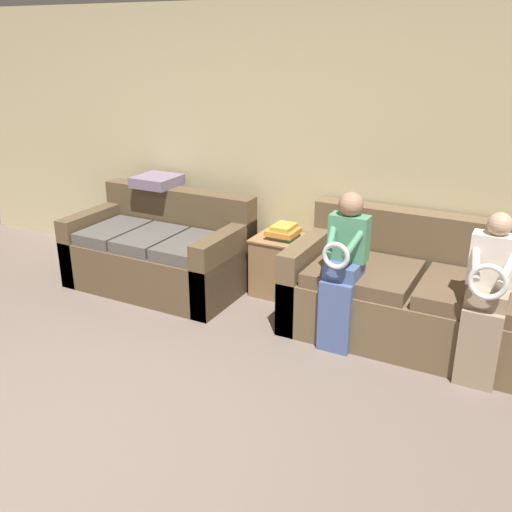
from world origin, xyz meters
TOP-DOWN VIEW (x-y plane):
  - ground_plane at (0.00, 0.00)m, footprint 14.00×14.00m
  - wall_back at (0.00, 3.11)m, footprint 7.55×0.06m
  - couch_main at (1.62, 2.61)m, footprint 2.02×0.97m
  - couch_side at (-0.80, 2.48)m, footprint 1.63×0.92m
  - child_left_seated at (1.11, 2.20)m, footprint 0.29×0.38m
  - child_right_seated at (2.13, 2.19)m, footprint 0.32×0.37m
  - side_shelf at (0.33, 2.84)m, footprint 0.53×0.44m
  - book_stack at (0.33, 2.83)m, footprint 0.26×0.26m
  - throw_pillow at (-1.04, 2.81)m, footprint 0.40×0.40m

SIDE VIEW (x-z plane):
  - ground_plane at x=0.00m, z-range 0.00..0.00m
  - side_shelf at x=0.33m, z-range 0.01..0.56m
  - couch_side at x=-0.80m, z-range -0.12..0.76m
  - couch_main at x=1.62m, z-range -0.13..0.79m
  - book_stack at x=0.33m, z-range 0.55..0.67m
  - child_right_seated at x=2.13m, z-range 0.06..1.24m
  - child_left_seated at x=1.11m, z-range 0.07..1.27m
  - throw_pillow at x=-1.04m, z-range 0.88..0.98m
  - wall_back at x=0.00m, z-range 0.00..2.55m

